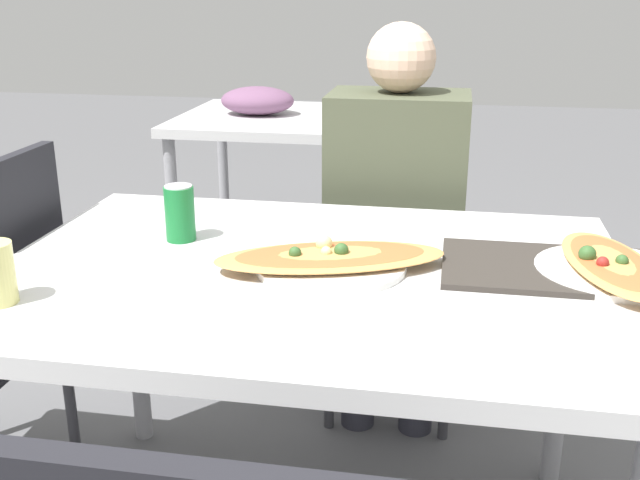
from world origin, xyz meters
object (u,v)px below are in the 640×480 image
(pizza_main, at_px, (330,259))
(chair_far_seated, at_px, (397,246))
(pizza_second, at_px, (610,267))
(person_seated, at_px, (396,198))
(soda_can, at_px, (180,213))
(dining_table, at_px, (310,298))

(pizza_main, bearing_deg, chair_far_seated, 84.24)
(pizza_second, bearing_deg, chair_far_seated, 122.92)
(chair_far_seated, xyz_separation_m, pizza_main, (-0.08, -0.78, 0.24))
(chair_far_seated, height_order, pizza_main, chair_far_seated)
(person_seated, distance_m, soda_can, 0.71)
(dining_table, bearing_deg, pizza_second, 6.32)
(dining_table, height_order, pizza_main, pizza_main)
(dining_table, distance_m, pizza_second, 0.60)
(dining_table, height_order, person_seated, person_seated)
(dining_table, bearing_deg, chair_far_seated, 81.34)
(person_seated, bearing_deg, soda_can, 51.70)
(dining_table, distance_m, pizza_main, 0.10)
(pizza_main, height_order, pizza_second, same)
(person_seated, relative_size, pizza_second, 2.90)
(chair_far_seated, distance_m, person_seated, 0.22)
(soda_can, bearing_deg, person_seated, 51.70)
(person_seated, xyz_separation_m, soda_can, (-0.44, -0.55, 0.10))
(pizza_main, xyz_separation_m, pizza_second, (0.55, 0.06, -0.00))
(chair_far_seated, bearing_deg, person_seated, 90.00)
(dining_table, xyz_separation_m, soda_can, (-0.32, 0.12, 0.13))
(pizza_main, bearing_deg, soda_can, 162.19)
(person_seated, height_order, pizza_second, person_seated)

